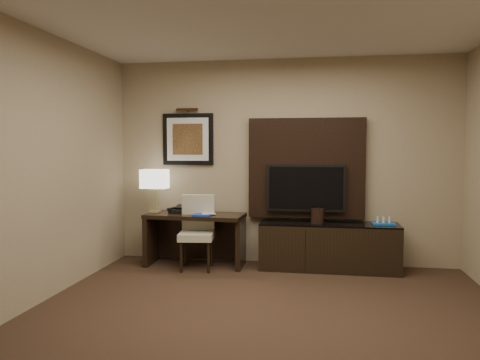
% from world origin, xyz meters
% --- Properties ---
extents(floor, '(4.50, 5.00, 0.01)m').
position_xyz_m(floor, '(0.00, 0.00, -0.01)').
color(floor, '#322016').
rests_on(floor, ground).
extents(wall_back, '(4.50, 0.01, 2.70)m').
position_xyz_m(wall_back, '(0.00, 2.50, 1.35)').
color(wall_back, '#9C8A69').
rests_on(wall_back, floor).
extents(wall_front, '(4.50, 0.01, 2.70)m').
position_xyz_m(wall_front, '(0.00, -2.50, 1.35)').
color(wall_front, '#9C8A69').
rests_on(wall_front, floor).
extents(wall_left, '(0.01, 5.00, 2.70)m').
position_xyz_m(wall_left, '(-2.25, 0.00, 1.35)').
color(wall_left, '#9C8A69').
rests_on(wall_left, floor).
extents(desk, '(1.29, 0.61, 0.68)m').
position_xyz_m(desk, '(-1.12, 2.15, 0.34)').
color(desk, black).
rests_on(desk, floor).
extents(credenza, '(1.72, 0.48, 0.59)m').
position_xyz_m(credenza, '(0.60, 2.20, 0.30)').
color(credenza, black).
rests_on(credenza, floor).
extents(tv_wall_panel, '(1.50, 0.12, 1.30)m').
position_xyz_m(tv_wall_panel, '(0.30, 2.44, 1.27)').
color(tv_wall_panel, black).
rests_on(tv_wall_panel, wall_back).
extents(tv, '(1.00, 0.08, 0.60)m').
position_xyz_m(tv, '(0.30, 2.34, 1.02)').
color(tv, black).
rests_on(tv, tv_wall_panel).
extents(artwork, '(0.70, 0.04, 0.70)m').
position_xyz_m(artwork, '(-1.30, 2.48, 1.65)').
color(artwork, black).
rests_on(artwork, wall_back).
extents(picture_light, '(0.04, 0.04, 0.30)m').
position_xyz_m(picture_light, '(-1.30, 2.44, 2.05)').
color(picture_light, '#3C2413').
rests_on(picture_light, wall_back).
extents(desk_chair, '(0.48, 0.53, 0.88)m').
position_xyz_m(desk_chair, '(-1.05, 1.94, 0.44)').
color(desk_chair, beige).
rests_on(desk_chair, floor).
extents(table_lamp, '(0.38, 0.26, 0.57)m').
position_xyz_m(table_lamp, '(-1.69, 2.21, 0.96)').
color(table_lamp, '#978D5E').
rests_on(table_lamp, desk).
extents(desk_phone, '(0.23, 0.22, 0.10)m').
position_xyz_m(desk_phone, '(-1.36, 2.17, 0.73)').
color(desk_phone, black).
rests_on(desk_phone, desk).
extents(blue_folder, '(0.25, 0.32, 0.02)m').
position_xyz_m(blue_folder, '(-0.98, 2.06, 0.69)').
color(blue_folder, '#1937A8').
rests_on(blue_folder, desk).
extents(book, '(0.17, 0.09, 0.23)m').
position_xyz_m(book, '(-1.02, 2.09, 0.79)').
color(book, '#BDA794').
rests_on(book, desk).
extents(ice_bucket, '(0.19, 0.19, 0.19)m').
position_xyz_m(ice_bucket, '(0.45, 2.18, 0.69)').
color(ice_bucket, black).
rests_on(ice_bucket, credenza).
extents(minibar_tray, '(0.28, 0.17, 0.10)m').
position_xyz_m(minibar_tray, '(1.26, 2.20, 0.64)').
color(minibar_tray, '#1B62B4').
rests_on(minibar_tray, credenza).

